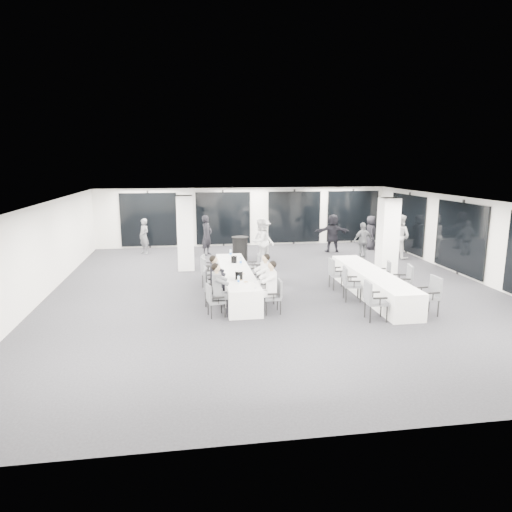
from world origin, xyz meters
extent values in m
cube|color=#222327|center=(0.00, 0.00, -0.01)|extent=(14.00, 16.00, 0.02)
cube|color=white|center=(0.00, 0.00, 2.81)|extent=(14.00, 16.00, 0.02)
cube|color=silver|center=(-7.01, 0.00, 1.40)|extent=(0.02, 16.00, 2.80)
cube|color=silver|center=(7.01, 0.00, 1.40)|extent=(0.02, 16.00, 2.80)
cube|color=silver|center=(0.00, 8.01, 1.40)|extent=(14.00, 0.02, 2.80)
cube|color=silver|center=(0.00, -8.01, 1.40)|extent=(14.00, 0.02, 2.80)
cube|color=black|center=(0.00, 7.94, 1.35)|extent=(13.60, 0.06, 2.50)
cube|color=black|center=(6.94, 1.00, 1.35)|extent=(0.06, 14.00, 2.50)
cube|color=white|center=(-2.80, 3.20, 1.40)|extent=(0.60, 0.60, 2.80)
cube|color=white|center=(4.20, 1.00, 1.40)|extent=(0.60, 0.60, 2.80)
cube|color=white|center=(-1.27, -0.24, 0.38)|extent=(0.90, 5.00, 0.75)
cube|color=white|center=(2.77, -1.17, 0.38)|extent=(0.90, 5.00, 0.75)
cylinder|color=black|center=(-0.59, 4.53, 0.49)|extent=(0.62, 0.62, 0.98)
cylinder|color=black|center=(-0.59, 4.53, 0.98)|extent=(0.71, 0.71, 0.02)
cube|color=#4A4C51|center=(-2.02, -2.33, 0.41)|extent=(0.50, 0.51, 0.07)
cube|color=#4A4C51|center=(-2.22, -2.37, 0.66)|extent=(0.14, 0.42, 0.42)
cylinder|color=black|center=(-2.24, -2.18, 0.19)|extent=(0.03, 0.03, 0.38)
cylinder|color=black|center=(-2.17, -2.54, 0.19)|extent=(0.03, 0.03, 0.38)
cylinder|color=black|center=(-1.88, -2.11, 0.19)|extent=(0.03, 0.03, 0.38)
cylinder|color=black|center=(-1.81, -2.47, 0.19)|extent=(0.03, 0.03, 0.38)
cube|color=black|center=(-2.07, -2.10, 0.57)|extent=(0.31, 0.10, 0.04)
cube|color=black|center=(-1.98, -2.55, 0.57)|extent=(0.31, 0.10, 0.04)
cube|color=#4A4C51|center=(-2.02, -1.34, 0.49)|extent=(0.57, 0.58, 0.09)
cube|color=#4A4C51|center=(-2.26, -1.31, 0.79)|extent=(0.13, 0.51, 0.50)
cylinder|color=black|center=(-2.21, -1.09, 0.22)|extent=(0.04, 0.04, 0.45)
cylinder|color=black|center=(-2.27, -1.52, 0.22)|extent=(0.04, 0.04, 0.45)
cylinder|color=black|center=(-1.78, -1.15, 0.22)|extent=(0.04, 0.04, 0.45)
cylinder|color=black|center=(-1.83, -1.58, 0.22)|extent=(0.04, 0.04, 0.45)
cube|color=black|center=(-1.99, -1.06, 0.68)|extent=(0.37, 0.09, 0.04)
cube|color=black|center=(-2.06, -1.61, 0.68)|extent=(0.37, 0.09, 0.04)
cube|color=#4A4C51|center=(-2.02, -0.46, 0.44)|extent=(0.49, 0.51, 0.08)
cube|color=#4A4C51|center=(-2.24, -0.48, 0.70)|extent=(0.11, 0.45, 0.45)
cylinder|color=black|center=(-2.24, -0.28, 0.20)|extent=(0.04, 0.04, 0.40)
cylinder|color=black|center=(-2.20, -0.67, 0.20)|extent=(0.04, 0.04, 0.40)
cylinder|color=black|center=(-1.85, -0.24, 0.20)|extent=(0.04, 0.04, 0.40)
cylinder|color=black|center=(-1.81, -0.63, 0.20)|extent=(0.04, 0.04, 0.40)
cube|color=black|center=(-2.05, -0.21, 0.60)|extent=(0.33, 0.07, 0.04)
cube|color=black|center=(-2.00, -0.70, 0.60)|extent=(0.33, 0.07, 0.04)
cube|color=#4A4C51|center=(-2.02, 0.38, 0.48)|extent=(0.59, 0.61, 0.09)
cube|color=#4A4C51|center=(-2.25, 0.33, 0.77)|extent=(0.17, 0.50, 0.49)
cylinder|color=black|center=(-2.28, 0.54, 0.22)|extent=(0.04, 0.04, 0.44)
cylinder|color=black|center=(-2.19, 0.12, 0.22)|extent=(0.04, 0.04, 0.44)
cylinder|color=black|center=(-1.86, 0.63, 0.22)|extent=(0.04, 0.04, 0.44)
cylinder|color=black|center=(-1.77, 0.21, 0.22)|extent=(0.04, 0.04, 0.44)
cube|color=black|center=(-2.08, 0.64, 0.66)|extent=(0.37, 0.12, 0.04)
cube|color=black|center=(-1.97, 0.11, 0.66)|extent=(0.37, 0.12, 0.04)
cube|color=#4A4C51|center=(-2.02, 1.32, 0.43)|extent=(0.54, 0.55, 0.08)
cube|color=#4A4C51|center=(-2.23, 1.37, 0.69)|extent=(0.16, 0.44, 0.44)
cylinder|color=black|center=(-2.16, 1.55, 0.20)|extent=(0.03, 0.03, 0.39)
cylinder|color=black|center=(-2.25, 1.18, 0.20)|extent=(0.03, 0.03, 0.39)
cylinder|color=black|center=(-1.79, 1.46, 0.20)|extent=(0.03, 0.03, 0.39)
cylinder|color=black|center=(-1.88, 1.09, 0.20)|extent=(0.03, 0.03, 0.39)
cube|color=black|center=(-1.97, 1.55, 0.60)|extent=(0.33, 0.11, 0.04)
cube|color=black|center=(-2.08, 1.08, 0.60)|extent=(0.33, 0.11, 0.04)
cube|color=#4A4C51|center=(-0.52, -2.28, 0.43)|extent=(0.45, 0.47, 0.08)
cube|color=#4A4C51|center=(-0.31, -2.28, 0.69)|extent=(0.06, 0.44, 0.44)
cylinder|color=black|center=(-0.33, -2.47, 0.20)|extent=(0.03, 0.03, 0.39)
cylinder|color=black|center=(-0.33, -2.09, 0.20)|extent=(0.03, 0.03, 0.39)
cylinder|color=black|center=(-0.71, -2.48, 0.20)|extent=(0.03, 0.03, 0.39)
cylinder|color=black|center=(-0.72, -2.09, 0.20)|extent=(0.03, 0.03, 0.39)
cube|color=black|center=(-0.52, -2.52, 0.60)|extent=(0.33, 0.04, 0.04)
cube|color=black|center=(-0.52, -2.04, 0.60)|extent=(0.33, 0.04, 0.04)
cube|color=#4A4C51|center=(-0.52, -1.34, 0.45)|extent=(0.48, 0.50, 0.08)
cube|color=#4A4C51|center=(-0.30, -1.35, 0.72)|extent=(0.08, 0.46, 0.46)
cylinder|color=black|center=(-0.33, -1.55, 0.21)|extent=(0.04, 0.04, 0.41)
cylinder|color=black|center=(-0.31, -1.15, 0.21)|extent=(0.04, 0.04, 0.41)
cylinder|color=black|center=(-0.73, -1.53, 0.21)|extent=(0.04, 0.04, 0.41)
cylinder|color=black|center=(-0.71, -1.13, 0.21)|extent=(0.04, 0.04, 0.41)
cube|color=black|center=(-0.53, -1.59, 0.62)|extent=(0.34, 0.05, 0.04)
cube|color=black|center=(-0.51, -1.09, 0.62)|extent=(0.34, 0.05, 0.04)
cube|color=#4A4C51|center=(-0.52, -0.66, 0.46)|extent=(0.56, 0.58, 0.08)
cube|color=#4A4C51|center=(-0.30, -0.62, 0.73)|extent=(0.16, 0.47, 0.47)
cylinder|color=black|center=(-0.28, -0.82, 0.21)|extent=(0.04, 0.04, 0.42)
cylinder|color=black|center=(-0.37, -0.42, 0.21)|extent=(0.04, 0.04, 0.42)
cylinder|color=black|center=(-0.68, -0.91, 0.21)|extent=(0.04, 0.04, 0.42)
cylinder|color=black|center=(-0.76, -0.51, 0.21)|extent=(0.04, 0.04, 0.42)
cube|color=black|center=(-0.47, -0.91, 0.63)|extent=(0.35, 0.11, 0.04)
cube|color=black|center=(-0.58, -0.42, 0.63)|extent=(0.35, 0.11, 0.04)
cube|color=#4A4C51|center=(-0.52, 0.36, 0.49)|extent=(0.58, 0.60, 0.09)
cube|color=#4A4C51|center=(-0.28, 0.33, 0.79)|extent=(0.14, 0.51, 0.50)
cylinder|color=black|center=(-0.34, 0.11, 0.22)|extent=(0.04, 0.04, 0.45)
cylinder|color=black|center=(-0.27, 0.55, 0.22)|extent=(0.04, 0.04, 0.45)
cylinder|color=black|center=(-0.77, 0.18, 0.22)|extent=(0.04, 0.04, 0.45)
cylinder|color=black|center=(-0.71, 0.61, 0.22)|extent=(0.04, 0.04, 0.45)
cube|color=black|center=(-0.56, 0.09, 0.68)|extent=(0.37, 0.10, 0.04)
cube|color=black|center=(-0.48, 0.63, 0.68)|extent=(0.37, 0.10, 0.04)
cube|color=#4A4C51|center=(-0.52, 1.34, 0.42)|extent=(0.46, 0.48, 0.07)
cube|color=#4A4C51|center=(-0.32, 1.33, 0.67)|extent=(0.09, 0.43, 0.43)
cylinder|color=black|center=(-0.35, 1.14, 0.19)|extent=(0.03, 0.03, 0.38)
cylinder|color=black|center=(-0.32, 1.51, 0.19)|extent=(0.03, 0.03, 0.38)
cylinder|color=black|center=(-0.72, 1.17, 0.19)|extent=(0.03, 0.03, 0.38)
cylinder|color=black|center=(-0.69, 1.54, 0.19)|extent=(0.03, 0.03, 0.38)
cube|color=black|center=(-0.54, 1.11, 0.57)|extent=(0.32, 0.06, 0.04)
cube|color=black|center=(-0.50, 1.57, 0.57)|extent=(0.32, 0.06, 0.04)
cube|color=#4A4C51|center=(2.02, -3.25, 0.48)|extent=(0.53, 0.55, 0.09)
cube|color=#4A4C51|center=(1.78, -3.23, 0.77)|extent=(0.10, 0.50, 0.50)
cylinder|color=black|center=(1.82, -3.02, 0.22)|extent=(0.04, 0.04, 0.44)
cylinder|color=black|center=(1.79, -3.45, 0.22)|extent=(0.04, 0.04, 0.44)
cylinder|color=black|center=(2.25, -3.05, 0.22)|extent=(0.04, 0.04, 0.44)
cylinder|color=black|center=(2.22, -3.48, 0.22)|extent=(0.04, 0.04, 0.44)
cube|color=black|center=(2.03, -2.98, 0.67)|extent=(0.37, 0.07, 0.04)
cube|color=black|center=(2.00, -3.52, 0.67)|extent=(0.37, 0.07, 0.04)
cube|color=#4A4C51|center=(2.02, -1.53, 0.47)|extent=(0.56, 0.58, 0.08)
cube|color=#4A4C51|center=(1.79, -1.49, 0.76)|extent=(0.15, 0.49, 0.48)
cylinder|color=black|center=(1.85, -1.28, 0.22)|extent=(0.04, 0.04, 0.43)
cylinder|color=black|center=(1.77, -1.70, 0.22)|extent=(0.04, 0.04, 0.43)
cylinder|color=black|center=(2.26, -1.36, 0.22)|extent=(0.04, 0.04, 0.43)
cylinder|color=black|center=(2.19, -1.77, 0.22)|extent=(0.04, 0.04, 0.43)
cube|color=black|center=(2.06, -1.27, 0.65)|extent=(0.36, 0.10, 0.04)
cube|color=black|center=(1.97, -1.78, 0.65)|extent=(0.36, 0.10, 0.04)
cube|color=#4A4C51|center=(2.02, -0.22, 0.46)|extent=(0.48, 0.50, 0.08)
cube|color=#4A4C51|center=(1.79, -0.23, 0.74)|extent=(0.07, 0.48, 0.47)
cylinder|color=black|center=(1.81, -0.02, 0.21)|extent=(0.04, 0.04, 0.42)
cylinder|color=black|center=(1.81, -0.43, 0.21)|extent=(0.04, 0.04, 0.42)
cylinder|color=black|center=(2.22, -0.01, 0.21)|extent=(0.04, 0.04, 0.42)
cylinder|color=black|center=(2.23, -0.43, 0.21)|extent=(0.04, 0.04, 0.42)
cube|color=black|center=(2.01, 0.03, 0.64)|extent=(0.35, 0.05, 0.04)
cube|color=black|center=(2.02, -0.48, 0.64)|extent=(0.35, 0.05, 0.04)
cube|color=#4A4C51|center=(3.52, -3.05, 0.49)|extent=(0.53, 0.55, 0.09)
cube|color=#4A4C51|center=(3.76, -3.04, 0.79)|extent=(0.09, 0.50, 0.50)
cylinder|color=black|center=(3.75, -3.26, 0.22)|extent=(0.04, 0.04, 0.45)
cylinder|color=black|center=(3.73, -2.82, 0.22)|extent=(0.04, 0.04, 0.45)
cylinder|color=black|center=(3.31, -3.28, 0.22)|extent=(0.04, 0.04, 0.45)
cylinder|color=black|center=(3.29, -2.84, 0.22)|extent=(0.04, 0.04, 0.45)
cube|color=black|center=(3.53, -3.32, 0.68)|extent=(0.37, 0.06, 0.04)
cube|color=black|center=(3.51, -2.78, 0.68)|extent=(0.37, 0.06, 0.04)
cube|color=#4A4C51|center=(3.52, -1.57, 0.49)|extent=(0.59, 0.61, 0.09)
cube|color=#4A4C51|center=(3.75, -1.62, 0.78)|extent=(0.17, 0.50, 0.50)
cylinder|color=black|center=(3.68, -1.83, 0.22)|extent=(0.04, 0.04, 0.44)
cylinder|color=black|center=(3.77, -1.41, 0.22)|extent=(0.04, 0.04, 0.44)
cylinder|color=black|center=(3.26, -1.74, 0.22)|extent=(0.04, 0.04, 0.44)
cylinder|color=black|center=(3.35, -1.32, 0.22)|extent=(0.04, 0.04, 0.44)
cube|color=black|center=(3.46, -1.84, 0.67)|extent=(0.37, 0.12, 0.04)
cube|color=black|center=(3.57, -1.31, 0.67)|extent=(0.37, 0.12, 0.04)
cube|color=#4A4C51|center=(3.52, -0.23, 0.41)|extent=(0.50, 0.51, 0.07)
cube|color=#4A4C51|center=(3.71, -0.27, 0.65)|extent=(0.15, 0.42, 0.41)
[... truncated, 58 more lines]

